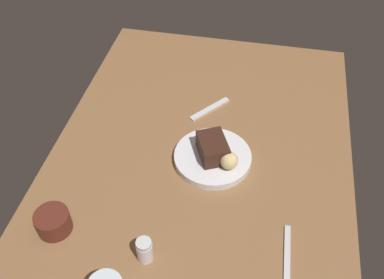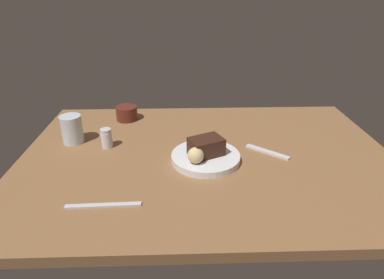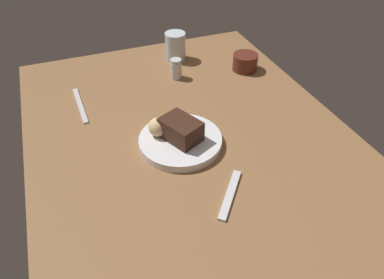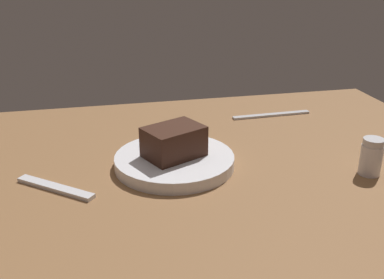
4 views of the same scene
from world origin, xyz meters
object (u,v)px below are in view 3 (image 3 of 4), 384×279
Objects in this scene: coffee_cup at (245,62)px; dessert_spoon at (230,195)px; water_glass at (175,46)px; butter_knife at (80,105)px; bread_roll at (158,127)px; salt_shaker at (176,69)px; chocolate_cake_slice at (181,130)px; dessert_plate at (180,141)px.

dessert_spoon is at bearing 149.39° from coffee_cup.
water_glass reaches higher than coffee_cup.
coffee_cup is 55.73cm from butter_knife.
bread_roll is at bearing 33.52° from butter_knife.
butter_knife is (47.80, 26.12, -0.10)cm from dessert_spoon.
salt_shaker is 0.44× the size of dessert_spoon.
water_glass is at bearing -17.56° from chocolate_cake_slice.
coffee_cup is at bearing -49.05° from dessert_plate.
water_glass reaches higher than chocolate_cake_slice.
chocolate_cake_slice reaches higher than bread_roll.
dessert_plate is 1.13× the size of butter_knife.
bread_roll is at bearing 60.32° from dessert_spoon.
salt_shaker is 0.35× the size of butter_knife.
dessert_spoon is 0.79× the size of butter_knife.
bread_roll reaches higher than dessert_spoon.
water_glass reaches higher than dessert_spoon.
coffee_cup is at bearing -97.82° from salt_shaker.
dessert_plate is at bearing 51.17° from dessert_spoon.
bread_roll is 0.26× the size of butter_knife.
water_glass is at bearing 30.61° from dessert_spoon.
dessert_spoon is at bearing -168.18° from dessert_plate.
butter_knife is (27.25, 21.82, -0.83)cm from dessert_plate.
dessert_plate is 6.88cm from bread_roll.
dessert_plate is 34.21cm from salt_shaker.
dessert_plate is at bearing 53.32° from chocolate_cake_slice.
coffee_cup is 0.56× the size of dessert_spoon.
coffee_cup is (-15.67, -19.43, -2.09)cm from water_glass.
coffee_cup is at bearing -48.87° from chocolate_cake_slice.
chocolate_cake_slice is 2.04× the size of bread_roll.
coffee_cup is at bearing 8.74° from dessert_spoon.
coffee_cup is at bearing 90.30° from butter_knife.
coffee_cup reaches higher than butter_knife.
dessert_plate is 1.43× the size of dessert_spoon.
chocolate_cake_slice is 44.78cm from coffee_cup.
dessert_spoon is (-20.55, -4.30, -0.73)cm from dessert_plate.
dessert_spoon is at bearing -168.44° from chocolate_cake_slice.
water_glass is 0.65× the size of dessert_spoon.
salt_shaker is at bearing 97.60° from butter_knife.
dessert_plate is at bearing 162.61° from salt_shaker.
chocolate_cake_slice is 21.38cm from dessert_spoon.
coffee_cup is 58.01cm from dessert_spoon.
chocolate_cake_slice is 1.50× the size of salt_shaker.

